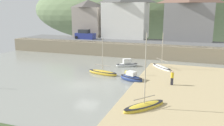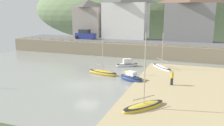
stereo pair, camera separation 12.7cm
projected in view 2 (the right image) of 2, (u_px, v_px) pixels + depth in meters
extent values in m
cube|color=gray|center=(87.00, 84.00, 26.65)|extent=(48.00, 40.00, 0.06)
cube|color=tan|center=(219.00, 92.00, 23.87)|extent=(18.00, 22.00, 0.10)
cube|color=gray|center=(128.00, 50.00, 41.98)|extent=(48.00, 2.40, 2.40)
cube|color=#606060|center=(133.00, 41.00, 45.12)|extent=(48.00, 9.00, 0.10)
ellipsoid|color=#657B52|center=(146.00, 10.00, 77.06)|extent=(80.00, 44.00, 23.45)
cube|color=#A3978B|center=(89.00, 22.00, 52.27)|extent=(6.15, 4.13, 6.41)
pyramid|color=#524D49|center=(88.00, 4.00, 51.37)|extent=(6.45, 4.43, 1.63)
cube|color=silver|center=(126.00, 21.00, 49.34)|extent=(8.99, 5.61, 7.31)
cube|color=gray|center=(189.00, 22.00, 45.19)|extent=(8.91, 5.21, 7.14)
cube|color=tan|center=(203.00, 11.00, 47.58)|extent=(2.80, 2.80, 11.14)
ellipsoid|color=gold|center=(103.00, 73.00, 30.68)|extent=(4.40, 1.81, 0.70)
ellipsoid|color=black|center=(103.00, 71.00, 30.63)|extent=(4.31, 1.78, 0.12)
cylinder|color=#B2A893|center=(103.00, 55.00, 30.14)|extent=(0.09, 0.09, 4.10)
cylinder|color=gray|center=(103.00, 65.00, 30.45)|extent=(2.58, 0.58, 0.07)
ellipsoid|color=white|center=(127.00, 65.00, 35.01)|extent=(3.35, 2.63, 0.68)
ellipsoid|color=black|center=(127.00, 64.00, 34.97)|extent=(3.28, 2.58, 0.12)
cube|color=silver|center=(127.00, 61.00, 34.86)|extent=(1.35, 1.19, 0.65)
ellipsoid|color=navy|center=(131.00, 79.00, 28.02)|extent=(3.37, 2.29, 0.83)
ellipsoid|color=black|center=(131.00, 77.00, 27.97)|extent=(3.30, 2.25, 0.12)
cube|color=silver|center=(131.00, 73.00, 27.87)|extent=(1.34, 1.19, 0.48)
ellipsoid|color=silver|center=(162.00, 68.00, 33.49)|extent=(3.63, 4.05, 0.63)
ellipsoid|color=black|center=(162.00, 67.00, 33.45)|extent=(3.56, 3.97, 0.12)
cylinder|color=#B2A893|center=(163.00, 49.00, 32.89)|extent=(0.09, 0.09, 4.70)
cylinder|color=gray|center=(162.00, 60.00, 33.23)|extent=(1.94, 2.28, 0.07)
ellipsoid|color=gold|center=(144.00, 107.00, 19.95)|extent=(3.58, 4.09, 0.68)
ellipsoid|color=black|center=(144.00, 105.00, 19.91)|extent=(3.51, 4.01, 0.12)
cylinder|color=#B2A893|center=(145.00, 69.00, 19.21)|extent=(0.09, 0.09, 6.00)
cylinder|color=gray|center=(144.00, 98.00, 19.76)|extent=(1.51, 1.87, 0.07)
cube|color=navy|center=(86.00, 36.00, 48.29)|extent=(4.17, 1.89, 1.20)
cube|color=#282D33|center=(85.00, 31.00, 48.16)|extent=(2.17, 1.60, 0.80)
cylinder|color=black|center=(95.00, 37.00, 48.54)|extent=(0.64, 0.22, 0.64)
cylinder|color=black|center=(91.00, 38.00, 47.07)|extent=(0.64, 0.22, 0.64)
cylinder|color=black|center=(80.00, 37.00, 49.62)|extent=(0.64, 0.22, 0.64)
cylinder|color=black|center=(77.00, 37.00, 48.16)|extent=(0.64, 0.22, 0.64)
cube|color=#282833|center=(172.00, 81.00, 26.00)|extent=(0.28, 0.20, 0.82)
cylinder|color=gold|center=(172.00, 75.00, 25.84)|extent=(0.34, 0.34, 0.58)
sphere|color=#D1A889|center=(172.00, 72.00, 25.75)|extent=(0.22, 0.22, 0.22)
sphere|color=yellow|center=(127.00, 72.00, 31.19)|extent=(0.50, 0.50, 0.50)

